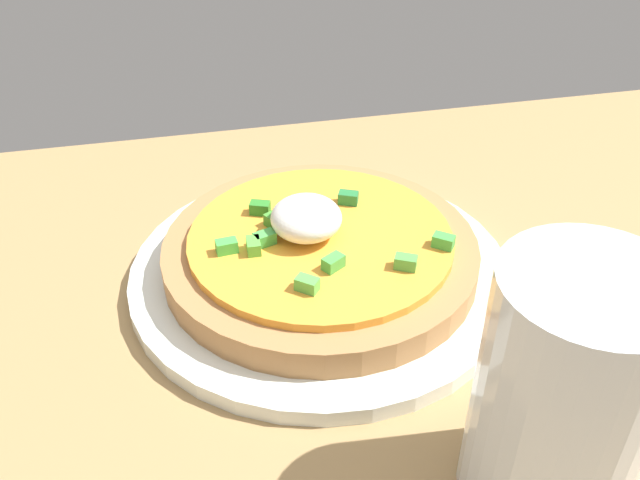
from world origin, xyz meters
The scene contains 4 objects.
dining_table centered at (0.00, 0.00, 1.46)cm, with size 124.85×68.70×2.91cm, color #A37F4F.
plate centered at (0.03, -11.73, 3.45)cm, with size 24.31×24.31×1.07cm, color white.
pizza centered at (0.08, -11.74, 5.25)cm, with size 19.86×19.86×4.83cm.
cup_far centered at (-6.54, 5.66, 8.63)cm, with size 7.52×7.52×12.37cm.
Camera 1 is at (7.68, 22.60, 31.14)cm, focal length 38.82 mm.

